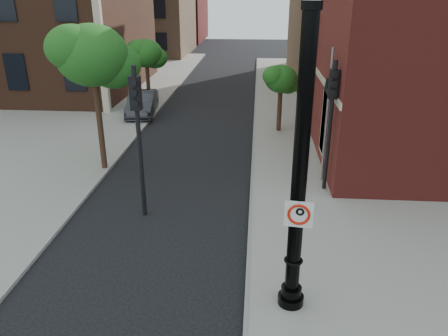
# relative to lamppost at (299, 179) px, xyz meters

# --- Properties ---
(ground) EXTENTS (120.00, 120.00, 0.00)m
(ground) POSITION_rel_lamppost_xyz_m (-3.12, -0.14, -3.42)
(ground) COLOR black
(ground) RESTS_ON ground
(sidewalk_right) EXTENTS (8.00, 60.00, 0.12)m
(sidewalk_right) POSITION_rel_lamppost_xyz_m (2.88, 9.86, -3.36)
(sidewalk_right) COLOR gray
(sidewalk_right) RESTS_ON ground
(sidewalk_left) EXTENTS (10.00, 50.00, 0.12)m
(sidewalk_left) POSITION_rel_lamppost_xyz_m (-12.12, 17.86, -3.36)
(sidewalk_left) COLOR gray
(sidewalk_left) RESTS_ON ground
(curb_edge) EXTENTS (0.10, 60.00, 0.14)m
(curb_edge) POSITION_rel_lamppost_xyz_m (-1.07, 9.86, -3.35)
(curb_edge) COLOR gray
(curb_edge) RESTS_ON ground
(bg_building_red) EXTENTS (12.00, 12.00, 10.00)m
(bg_building_red) POSITION_rel_lamppost_xyz_m (-15.12, 57.86, 1.58)
(bg_building_red) COLOR maroon
(bg_building_red) RESTS_ON ground
(lamppost) EXTENTS (0.63, 0.63, 7.40)m
(lamppost) POSITION_rel_lamppost_xyz_m (0.00, 0.00, 0.00)
(lamppost) COLOR black
(lamppost) RESTS_ON ground
(no_parking_sign) EXTENTS (0.63, 0.12, 0.63)m
(no_parking_sign) POSITION_rel_lamppost_xyz_m (0.02, -0.19, -0.76)
(no_parking_sign) COLOR white
(no_parking_sign) RESTS_ON ground
(parked_car) EXTENTS (2.01, 4.51, 1.44)m
(parked_car) POSITION_rel_lamppost_xyz_m (-7.90, 16.81, -2.70)
(parked_car) COLOR #2B2B30
(parked_car) RESTS_ON ground
(traffic_signal_left) EXTENTS (0.33, 0.42, 5.06)m
(traffic_signal_left) POSITION_rel_lamppost_xyz_m (-4.68, 4.32, -0.01)
(traffic_signal_left) COLOR black
(traffic_signal_left) RESTS_ON ground
(traffic_signal_right) EXTENTS (0.34, 0.42, 4.92)m
(traffic_signal_right) POSITION_rel_lamppost_xyz_m (1.68, 6.67, -0.10)
(traffic_signal_right) COLOR black
(traffic_signal_right) RESTS_ON ground
(utility_pole) EXTENTS (0.11, 0.11, 5.25)m
(utility_pole) POSITION_rel_lamppost_xyz_m (1.68, 7.49, -0.79)
(utility_pole) COLOR #999999
(utility_pole) RESTS_ON ground
(street_tree_a) EXTENTS (3.32, 3.00, 5.99)m
(street_tree_a) POSITION_rel_lamppost_xyz_m (-7.30, 8.14, 1.31)
(street_tree_a) COLOR #2F2013
(street_tree_a) RESTS_ON ground
(street_tree_b) EXTENTS (2.39, 2.16, 4.31)m
(street_tree_b) POSITION_rel_lamppost_xyz_m (-7.87, 18.60, -0.03)
(street_tree_b) COLOR #2F2013
(street_tree_b) RESTS_ON ground
(street_tree_c) EXTENTS (1.99, 1.80, 3.59)m
(street_tree_c) POSITION_rel_lamppost_xyz_m (0.26, 13.97, -0.60)
(street_tree_c) COLOR #2F2013
(street_tree_c) RESTS_ON ground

